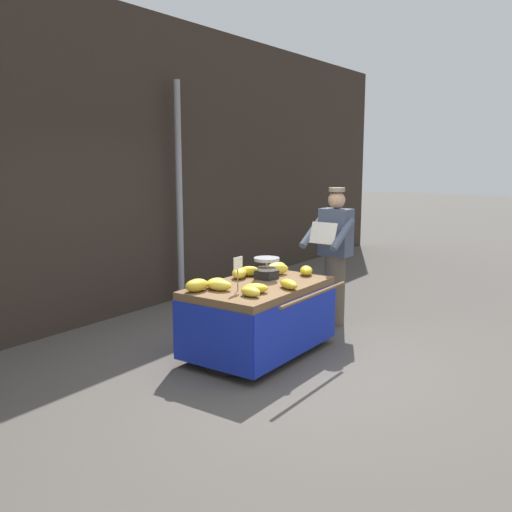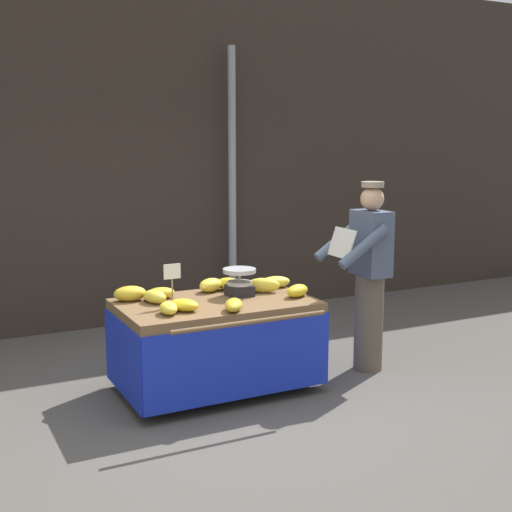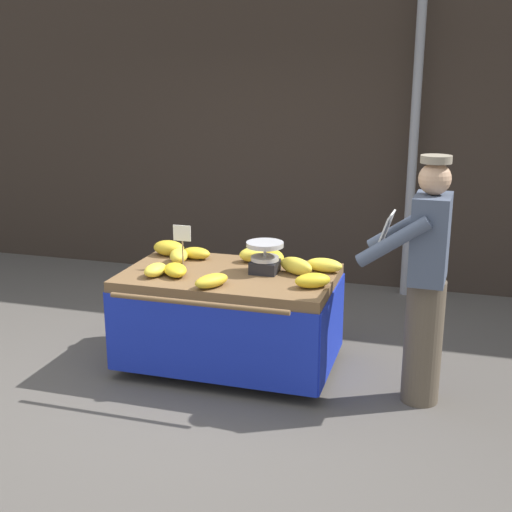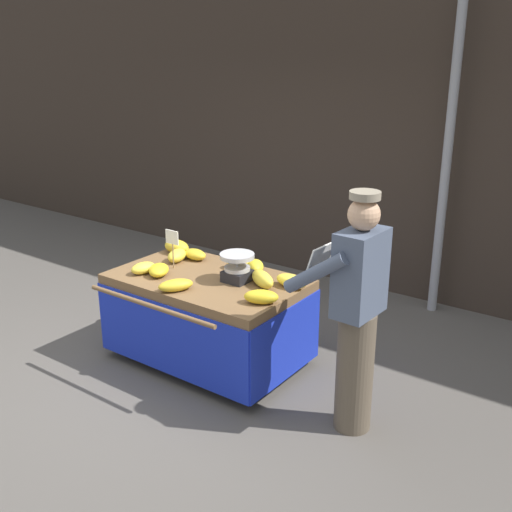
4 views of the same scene
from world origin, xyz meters
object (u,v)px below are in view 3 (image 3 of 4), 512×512
Objects in this scene: price_sign at (182,237)px; banana_bunch_1 at (296,266)px; weighing_scale at (265,257)px; vendor_person at (425,281)px; banana_bunch_7 at (255,255)px; banana_bunch_3 at (179,256)px; banana_bunch_9 at (313,280)px; banana_bunch_4 at (196,253)px; banana_bunch_2 at (274,257)px; banana_bunch_8 at (175,270)px; street_pole at (414,142)px; banana_cart at (229,300)px; banana_bunch_5 at (155,270)px; banana_bunch_10 at (324,265)px; banana_bunch_6 at (169,248)px; banana_bunch_0 at (211,281)px.

banana_bunch_1 is (0.86, 0.10, -0.18)m from price_sign.
vendor_person reaches higher than weighing_scale.
price_sign is 0.61m from banana_bunch_7.
banana_bunch_3 is 1.19m from banana_bunch_9.
banana_bunch_7 is at bearing 6.40° from banana_bunch_4.
banana_bunch_8 is at bearing -140.23° from banana_bunch_2.
price_sign is at bearing -125.32° from street_pole.
street_pole is 1.95× the size of banana_cart.
banana_bunch_5 is at bearing -143.78° from banana_bunch_2.
banana_bunch_4 is at bearing 90.28° from price_sign.
vendor_person is at bearing 2.41° from banana_bunch_9.
banana_bunch_2 is at bearing 26.54° from price_sign.
banana_bunch_10 is (-0.49, -1.95, -0.74)m from street_pole.
banana_bunch_3 reaches higher than banana_cart.
banana_bunch_9 is at bearing -56.45° from banana_bunch_1.
banana_bunch_6 is at bearing -178.53° from banana_bunch_7.
banana_bunch_5 is 0.86× the size of banana_bunch_9.
banana_bunch_5 is at bearing -76.42° from banana_bunch_6.
banana_cart is 5.49× the size of banana_bunch_1.
banana_bunch_0 is at bearing -114.86° from street_pole.
banana_bunch_1 reaches higher than banana_bunch_9.
weighing_scale is 1.04× the size of banana_bunch_6.
banana_bunch_1 reaches higher than banana_bunch_10.
banana_cart is 0.50m from banana_bunch_2.
banana_bunch_0 is at bearing -60.38° from banana_bunch_4.
vendor_person is at bearing 2.83° from banana_bunch_5.
street_pole is 11.18× the size of banana_bunch_10.
banana_bunch_0 is at bearing -120.65° from weighing_scale.
banana_bunch_2 is 0.17m from banana_bunch_7.
banana_cart is (-1.17, -2.18, -1.01)m from street_pole.
weighing_scale reaches higher than banana_bunch_4.
banana_bunch_8 is (0.02, -0.20, -0.20)m from price_sign.
weighing_scale is 0.30m from banana_bunch_7.
banana_bunch_4 is at bearing 143.13° from banana_cart.
banana_bunch_8 is (0.28, -0.51, -0.02)m from banana_bunch_6.
banana_bunch_1 is 1.21× the size of banana_bunch_3.
banana_bunch_3 is 1.02× the size of banana_bunch_4.
street_pole is 2.25m from banana_bunch_7.
banana_cart is at bearing 165.33° from banana_bunch_9.
banana_bunch_1 is 0.90m from banana_bunch_8.
banana_bunch_10 is at bearing 22.26° from banana_bunch_8.
banana_bunch_5 is 0.91× the size of banana_bunch_7.
price_sign is 1.82m from vendor_person.
banana_bunch_0 is 0.16× the size of vendor_person.
street_pole is 12.59× the size of banana_bunch_8.
banana_bunch_5 reaches higher than banana_cart.
weighing_scale reaches higher than banana_bunch_10.
weighing_scale reaches higher than banana_bunch_0.
banana_bunch_10 is at bearing 89.20° from banana_bunch_9.
price_sign reaches higher than weighing_scale.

